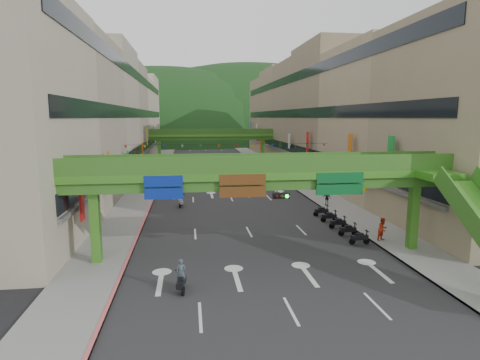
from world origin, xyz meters
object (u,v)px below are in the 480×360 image
at_px(pedestrian_red, 383,231).
at_px(car_silver, 208,182).
at_px(scooter_rider_mid, 250,178).
at_px(car_yellow, 215,173).
at_px(overpass_near, 278,184).
at_px(scooter_rider_near, 181,277).

bearing_deg(pedestrian_red, car_silver, 88.82).
bearing_deg(scooter_rider_mid, car_yellow, 115.73).
bearing_deg(scooter_rider_mid, overpass_near, -95.08).
bearing_deg(overpass_near, car_yellow, 92.42).
height_order(car_silver, car_yellow, car_silver).
bearing_deg(car_silver, scooter_rider_near, -101.16).
xyz_separation_m(scooter_rider_mid, pedestrian_red, (6.24, -26.94, -0.21)).
bearing_deg(overpass_near, scooter_rider_mid, 84.92).
xyz_separation_m(scooter_rider_mid, car_yellow, (-4.25, 8.83, -0.47)).
distance_m(scooter_rider_mid, car_silver, 5.92).
height_order(scooter_rider_mid, car_silver, scooter_rider_mid).
xyz_separation_m(scooter_rider_near, scooter_rider_mid, (9.00, 33.94, 0.25)).
bearing_deg(scooter_rider_mid, car_silver, 179.43).
xyz_separation_m(car_yellow, pedestrian_red, (10.49, -35.77, 0.26)).
distance_m(scooter_rider_mid, pedestrian_red, 27.65).
bearing_deg(scooter_rider_near, car_silver, 84.79).
height_order(scooter_rider_near, pedestrian_red, scooter_rider_near).
distance_m(overpass_near, pedestrian_red, 10.20).
relative_size(scooter_rider_near, car_yellow, 0.51).
height_order(car_yellow, pedestrian_red, pedestrian_red).
bearing_deg(pedestrian_red, scooter_rider_near, 179.27).
bearing_deg(pedestrian_red, overpass_near, 171.06).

